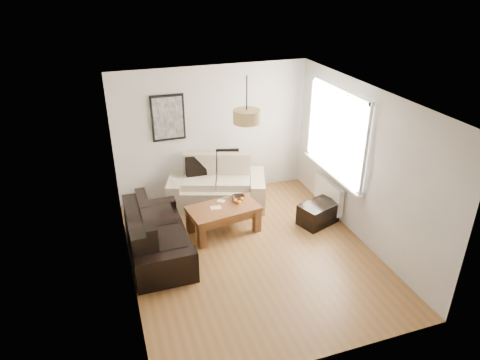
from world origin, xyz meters
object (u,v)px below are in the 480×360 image
object	(u,v)px
sofa_leather	(157,233)
ottoman	(318,214)
loveseat_cream	(217,182)
coffee_table	(224,219)

from	to	relation	value
sofa_leather	ottoman	world-z (taller)	sofa_leather
loveseat_cream	sofa_leather	world-z (taller)	loveseat_cream
sofa_leather	ottoman	size ratio (longest dim) A/B	2.69
loveseat_cream	coffee_table	bearing A→B (deg)	-80.62
ottoman	coffee_table	bearing A→B (deg)	170.67
loveseat_cream	ottoman	size ratio (longest dim) A/B	2.67
coffee_table	ottoman	bearing A→B (deg)	-9.33
coffee_table	ottoman	distance (m)	1.72
sofa_leather	coffee_table	xyz separation A→B (m)	(1.18, 0.29, -0.15)
loveseat_cream	coffee_table	size ratio (longest dim) A/B	1.53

